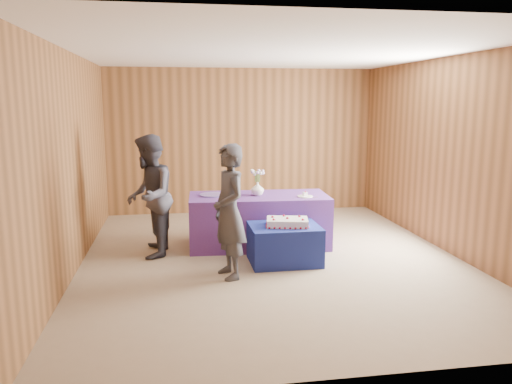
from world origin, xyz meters
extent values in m
plane|color=gray|center=(0.00, 0.00, 0.00)|extent=(6.00, 6.00, 0.00)
cube|color=brown|center=(0.00, 3.00, 1.35)|extent=(5.00, 0.04, 2.70)
cube|color=brown|center=(0.00, -3.00, 1.35)|extent=(5.00, 0.04, 2.70)
cube|color=brown|center=(-2.50, 0.00, 1.35)|extent=(0.04, 6.00, 2.70)
cube|color=brown|center=(2.50, 0.00, 1.35)|extent=(0.04, 6.00, 2.70)
cube|color=white|center=(0.00, 0.00, 2.70)|extent=(5.00, 6.00, 0.04)
cube|color=navy|center=(0.14, -0.19, 0.25)|extent=(0.90, 0.70, 0.50)
cube|color=#512E7E|center=(-0.07, 0.65, 0.38)|extent=(2.04, 1.00, 0.75)
cube|color=white|center=(0.17, -0.21, 0.55)|extent=(0.59, 0.45, 0.10)
sphere|color=#A70C28|center=(-0.13, -0.33, 0.51)|extent=(0.03, 0.03, 0.03)
sphere|color=#A70C28|center=(0.39, -0.44, 0.51)|extent=(0.03, 0.03, 0.03)
sphere|color=#A70C28|center=(-0.06, 0.01, 0.51)|extent=(0.03, 0.03, 0.03)
sphere|color=#A70C28|center=(0.46, -0.09, 0.51)|extent=(0.03, 0.03, 0.03)
sphere|color=#A70C28|center=(-0.01, -0.27, 0.61)|extent=(0.03, 0.03, 0.03)
cone|color=#135415|center=(0.02, -0.27, 0.60)|extent=(0.01, 0.02, 0.02)
sphere|color=#A70C28|center=(0.32, -0.16, 0.61)|extent=(0.03, 0.03, 0.03)
cone|color=#135415|center=(0.34, -0.16, 0.60)|extent=(0.01, 0.02, 0.02)
sphere|color=#A70C28|center=(0.17, -0.21, 0.61)|extent=(0.03, 0.03, 0.03)
cone|color=#135415|center=(0.19, -0.21, 0.60)|extent=(0.01, 0.02, 0.02)
imported|color=silver|center=(-0.08, 0.65, 0.85)|extent=(0.22, 0.22, 0.20)
cylinder|color=#376628|center=(-0.05, 0.65, 1.01)|extent=(0.01, 0.01, 0.14)
sphere|color=#C6AEE1|center=(0.00, 0.65, 1.08)|extent=(0.05, 0.05, 0.05)
cylinder|color=#376628|center=(-0.06, 0.67, 1.01)|extent=(0.01, 0.01, 0.14)
sphere|color=silver|center=(-0.02, 0.70, 1.08)|extent=(0.05, 0.05, 0.05)
cylinder|color=#376628|center=(-0.07, 0.68, 1.01)|extent=(0.01, 0.01, 0.14)
sphere|color=#C6AEE1|center=(-0.05, 0.73, 1.08)|extent=(0.05, 0.05, 0.05)
cylinder|color=#376628|center=(-0.09, 0.69, 1.01)|extent=(0.01, 0.01, 0.14)
sphere|color=silver|center=(-0.10, 0.73, 1.08)|extent=(0.05, 0.05, 0.05)
cylinder|color=#376628|center=(-0.11, 0.68, 1.01)|extent=(0.01, 0.01, 0.14)
sphere|color=#C6AEE1|center=(-0.14, 0.72, 1.08)|extent=(0.05, 0.05, 0.05)
cylinder|color=#376628|center=(-0.12, 0.66, 1.01)|extent=(0.01, 0.01, 0.14)
sphere|color=silver|center=(-0.16, 0.68, 1.08)|extent=(0.05, 0.05, 0.05)
cylinder|color=#376628|center=(-0.12, 0.64, 1.01)|extent=(0.01, 0.01, 0.14)
sphere|color=#C6AEE1|center=(-0.16, 0.63, 1.08)|extent=(0.05, 0.05, 0.05)
cylinder|color=#376628|center=(-0.11, 0.63, 1.01)|extent=(0.01, 0.01, 0.14)
sphere|color=silver|center=(-0.14, 0.59, 1.08)|extent=(0.05, 0.05, 0.05)
cylinder|color=#376628|center=(-0.09, 0.62, 1.01)|extent=(0.01, 0.01, 0.14)
sphere|color=#C6AEE1|center=(-0.10, 0.57, 1.08)|extent=(0.05, 0.05, 0.05)
cylinder|color=#376628|center=(-0.07, 0.62, 1.01)|extent=(0.01, 0.01, 0.14)
sphere|color=silver|center=(-0.05, 0.58, 1.08)|extent=(0.05, 0.05, 0.05)
cylinder|color=#376628|center=(-0.06, 0.64, 1.01)|extent=(0.01, 0.01, 0.14)
sphere|color=#C6AEE1|center=(-0.02, 0.61, 1.08)|extent=(0.05, 0.05, 0.05)
cylinder|color=#6454A8|center=(-0.72, 0.74, 0.76)|extent=(0.45, 0.45, 0.02)
cylinder|color=silver|center=(0.57, 0.43, 0.76)|extent=(0.22, 0.22, 0.01)
cube|color=white|center=(0.57, 0.43, 0.79)|extent=(0.07, 0.06, 0.05)
sphere|color=#A70C28|center=(0.57, 0.41, 0.83)|extent=(0.02, 0.02, 0.02)
cube|color=silver|center=(0.62, 0.33, 0.75)|extent=(0.25, 0.11, 0.00)
imported|color=#34353E|center=(-0.63, -0.61, 0.80)|extent=(0.53, 0.67, 1.61)
imported|color=#363540|center=(-1.60, 0.39, 0.83)|extent=(0.68, 0.84, 1.66)
camera|label=1|loc=(-1.24, -6.35, 2.09)|focal=35.00mm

